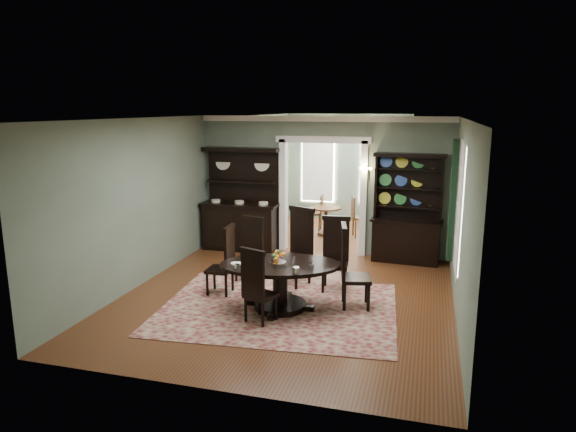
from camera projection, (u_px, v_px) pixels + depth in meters
name	position (u px, v px, depth m)	size (l,w,h in m)	color
room	(286.00, 207.00, 8.43)	(5.51, 6.01, 3.01)	brown
parlor	(342.00, 171.00, 13.61)	(3.51, 3.50, 3.01)	brown
doorway_trim	(323.00, 180.00, 11.20)	(2.08, 0.25, 2.57)	white
right_window	(456.00, 204.00, 8.55)	(0.15, 1.47, 2.12)	white
wall_sconce	(366.00, 170.00, 10.76)	(0.27, 0.21, 0.21)	gold
rug	(278.00, 308.00, 8.28)	(3.73, 2.92, 0.01)	maroon
dining_table	(280.00, 277.00, 8.18)	(2.17, 2.17, 0.75)	black
centerpiece	(277.00, 261.00, 8.06)	(1.37, 0.88, 0.22)	white
chair_far_left	(251.00, 247.00, 9.59)	(0.52, 0.50, 1.19)	black
chair_far_mid	(298.00, 244.00, 9.34)	(0.68, 0.66, 1.42)	black
chair_far_right	(335.00, 251.00, 9.07)	(0.52, 0.50, 1.31)	black
chair_end_left	(225.00, 259.00, 8.79)	(0.45, 0.47, 1.22)	black
chair_end_right	(349.00, 265.00, 8.20)	(0.57, 0.59, 1.37)	black
chair_near	(256.00, 284.00, 7.58)	(0.55, 0.54, 1.18)	black
sideboard	(241.00, 214.00, 11.60)	(1.75, 0.62, 2.31)	black
welsh_dresser	(407.00, 223.00, 10.66)	(1.49, 0.63, 2.26)	black
parlor_table	(326.00, 217.00, 12.98)	(0.77, 0.77, 0.71)	#553518
parlor_chair_left	(317.00, 211.00, 13.43)	(0.40, 0.40, 0.95)	#553518
parlor_chair_right	(358.00, 215.00, 12.74)	(0.48, 0.47, 1.02)	#553518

